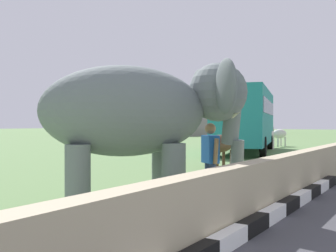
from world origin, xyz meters
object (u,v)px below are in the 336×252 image
at_px(cow_mid, 269,135).
at_px(bus_teal, 246,116).
at_px(person_handler, 210,158).
at_px(elephant, 143,113).
at_px(cow_near, 221,144).
at_px(cow_far, 279,134).

bearing_deg(cow_mid, bus_teal, 178.85).
xyz_separation_m(person_handler, cow_mid, (18.14, 4.90, -0.06)).
height_order(elephant, cow_mid, elephant).
bearing_deg(elephant, bus_teal, 15.11).
bearing_deg(bus_teal, cow_near, -164.43).
distance_m(cow_near, cow_mid, 12.09).
xyz_separation_m(person_handler, cow_far, (21.29, 5.25, -0.06)).
relative_size(elephant, cow_far, 2.00).
xyz_separation_m(elephant, person_handler, (1.45, -0.69, -0.92)).
relative_size(elephant, cow_near, 2.00).
bearing_deg(cow_mid, person_handler, -164.89).
distance_m(elephant, person_handler, 1.85).
distance_m(person_handler, cow_near, 6.80).
bearing_deg(bus_teal, person_handler, -160.98).
relative_size(person_handler, cow_far, 0.86).
relative_size(cow_near, cow_far, 1.00).
xyz_separation_m(bus_teal, cow_mid, (3.72, -0.07, -1.21)).
relative_size(bus_teal, cow_far, 5.30).
relative_size(elephant, cow_mid, 2.03).
distance_m(elephant, bus_teal, 16.44).
height_order(elephant, cow_far, elephant).
height_order(person_handler, cow_far, person_handler).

